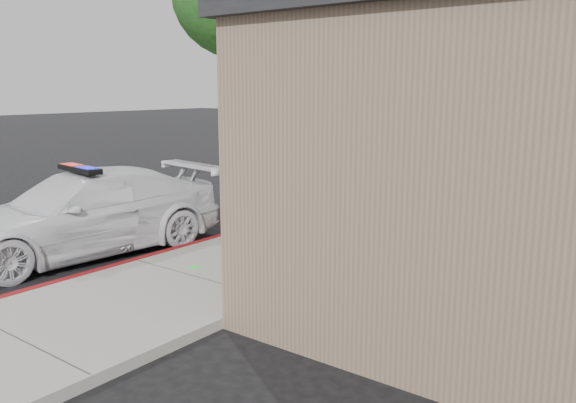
{
  "coord_description": "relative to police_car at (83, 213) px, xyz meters",
  "views": [
    {
      "loc": [
        8.38,
        -6.29,
        3.17
      ],
      "look_at": [
        1.23,
        2.97,
        0.89
      ],
      "focal_mm": 36.53,
      "sensor_mm": 36.0,
      "label": 1
    }
  ],
  "objects": [
    {
      "name": "ground",
      "position": [
        1.46,
        0.0,
        -0.8
      ],
      "size": [
        120.0,
        120.0,
        0.0
      ],
      "primitive_type": "plane",
      "color": "black",
      "rests_on": "ground"
    },
    {
      "name": "sidewalk",
      "position": [
        3.06,
        3.0,
        -0.73
      ],
      "size": [
        3.2,
        60.0,
        0.15
      ],
      "primitive_type": "cube",
      "color": "gray",
      "rests_on": "ground"
    },
    {
      "name": "red_curb",
      "position": [
        1.52,
        3.0,
        -0.72
      ],
      "size": [
        0.14,
        60.0,
        0.16
      ],
      "primitive_type": "cube",
      "color": "maroon",
      "rests_on": "ground"
    },
    {
      "name": "police_car",
      "position": [
        0.0,
        0.0,
        0.0
      ],
      "size": [
        3.0,
        5.77,
        1.72
      ],
      "rotation": [
        0.0,
        0.0,
        -0.14
      ],
      "color": "white",
      "rests_on": "ground"
    },
    {
      "name": "street_tree_far",
      "position": [
        2.3,
        14.85,
        3.87
      ],
      "size": [
        3.48,
        3.18,
        6.01
      ],
      "rotation": [
        0.0,
        0.0,
        -0.41
      ],
      "color": "black",
      "rests_on": "sidewalk"
    }
  ]
}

